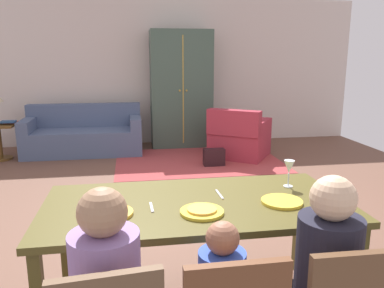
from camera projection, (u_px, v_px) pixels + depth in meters
The scene contains 18 objects.
ground_plane at pixel (190, 201), 4.50m from camera, with size 7.43×6.40×0.02m, color brown.
back_wall at pixel (164, 72), 7.33m from camera, with size 7.43×0.10×2.70m, color beige.
dining_table at pixel (196, 213), 2.38m from camera, with size 1.85×0.91×0.76m.
plate_near_man at pixel (111, 213), 2.17m from camera, with size 0.25×0.25×0.02m, color yellow.
pizza_near_man at pixel (111, 211), 2.16m from camera, with size 0.17×0.17×0.01m, color #E5A053.
plate_near_child at pixel (202, 212), 2.19m from camera, with size 0.25×0.25×0.02m, color yellow.
pizza_near_child at pixel (202, 209), 2.18m from camera, with size 0.17×0.17×0.01m, color gold.
plate_near_woman at pixel (282, 202), 2.34m from camera, with size 0.25×0.25×0.02m, color yellow.
wine_glass at pixel (289, 168), 2.61m from camera, with size 0.07×0.07×0.19m.
fork at pixel (152, 207), 2.27m from camera, with size 0.02×0.15×0.01m, color silver.
knife at pixel (219, 194), 2.48m from camera, with size 0.01×0.17×0.01m, color silver.
area_rug at pixel (198, 161), 6.19m from camera, with size 2.60×1.80×0.01m, color #A03A3B.
couch at pixel (84, 136), 6.66m from camera, with size 1.95×0.86×0.82m.
armchair at pixel (239, 138), 6.38m from camera, with size 1.19×1.19×0.82m.
armoire at pixel (181, 89), 7.06m from camera, with size 1.10×0.59×2.10m.
book_lower at pixel (12, 122), 6.23m from camera, with size 0.22×0.16×0.03m, color #9D382B.
book_upper at pixel (8, 122), 6.13m from camera, with size 0.22×0.16×0.03m, color navy.
handbag at pixel (214, 157), 5.90m from camera, with size 0.32×0.16×0.26m, color black.
Camera 1 is at (-0.65, -3.59, 1.63)m, focal length 36.14 mm.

